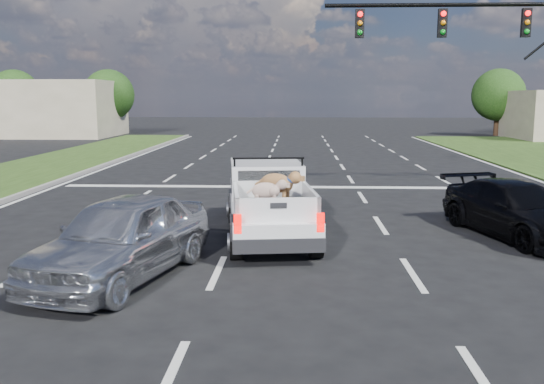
# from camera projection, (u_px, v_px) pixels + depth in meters

# --- Properties ---
(ground) EXTENTS (160.00, 160.00, 0.00)m
(ground) POSITION_uv_depth(u_px,v_px,m) (314.00, 273.00, 10.30)
(ground) COLOR black
(ground) RESTS_ON ground
(road_markings) EXTENTS (17.75, 60.00, 0.01)m
(road_markings) POSITION_uv_depth(u_px,v_px,m) (308.00, 205.00, 16.77)
(road_markings) COLOR silver
(road_markings) RESTS_ON ground
(traffic_signal) EXTENTS (9.11, 0.31, 7.00)m
(traffic_signal) POSITION_uv_depth(u_px,v_px,m) (518.00, 49.00, 19.58)
(traffic_signal) COLOR black
(traffic_signal) RESTS_ON ground
(building_left) EXTENTS (10.00, 8.00, 4.40)m
(building_left) POSITION_uv_depth(u_px,v_px,m) (52.00, 109.00, 46.26)
(building_left) COLOR #C7B798
(building_left) RESTS_ON ground
(tree_far_b) EXTENTS (4.20, 4.20, 5.40)m
(tree_far_b) POSITION_uv_depth(u_px,v_px,m) (15.00, 95.00, 48.22)
(tree_far_b) COLOR #332114
(tree_far_b) RESTS_ON ground
(tree_far_c) EXTENTS (4.20, 4.20, 5.40)m
(tree_far_c) POSITION_uv_depth(u_px,v_px,m) (109.00, 95.00, 47.89)
(tree_far_c) COLOR #332114
(tree_far_c) RESTS_ON ground
(tree_far_d) EXTENTS (4.20, 4.20, 5.40)m
(tree_far_d) POSITION_uv_depth(u_px,v_px,m) (498.00, 95.00, 46.55)
(tree_far_d) COLOR #332114
(tree_far_d) RESTS_ON ground
(pickup_truck) EXTENTS (2.29, 4.96, 1.79)m
(pickup_truck) POSITION_uv_depth(u_px,v_px,m) (269.00, 200.00, 13.01)
(pickup_truck) COLOR black
(pickup_truck) RESTS_ON ground
(silver_sedan) EXTENTS (2.80, 4.57, 1.45)m
(silver_sedan) POSITION_uv_depth(u_px,v_px,m) (122.00, 237.00, 9.96)
(silver_sedan) COLOR silver
(silver_sedan) RESTS_ON ground
(black_coupe) EXTENTS (2.86, 4.57, 1.23)m
(black_coupe) POSITION_uv_depth(u_px,v_px,m) (517.00, 210.00, 12.96)
(black_coupe) COLOR black
(black_coupe) RESTS_ON ground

